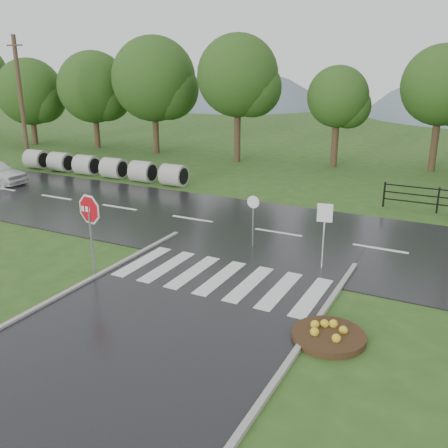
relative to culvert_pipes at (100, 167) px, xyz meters
The scene contains 11 objects.
ground 20.13m from the culvert_pipes, 48.20° to the right, with size 120.00×120.00×0.00m, color #2C521B.
main_road 14.33m from the culvert_pipes, 20.44° to the right, with size 90.00×8.00×0.04m, color black.
crosswalk 16.74m from the culvert_pipes, 36.71° to the right, with size 6.50×2.80×0.02m.
hills 55.19m from the culvert_pipes, 71.32° to the left, with size 102.00×48.00×48.00m.
treeline 17.00m from the culvert_pipes, 31.98° to the left, with size 83.20×5.20×10.00m.
culvert_pipes is the anchor object (origin of this frame).
stop_sign 15.19m from the culvert_pipes, 50.18° to the right, with size 1.26×0.22×2.87m.
flower_bed 21.19m from the culvert_pipes, 34.44° to the right, with size 1.83×1.83×0.37m.
reg_sign_small 17.79m from the culvert_pipes, 25.69° to the right, with size 0.50×0.12×2.25m.
reg_sign_round 14.86m from the culvert_pipes, 27.72° to the right, with size 0.46×0.07×1.98m.
utility_pole_west 7.50m from the culvert_pipes, behind, with size 1.46×0.27×8.21m.
Camera 1 is at (6.73, -7.83, 6.55)m, focal length 40.00 mm.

